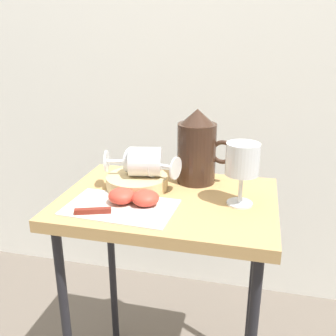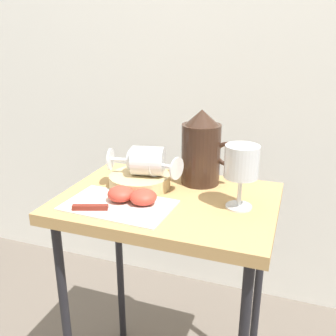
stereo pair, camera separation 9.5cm
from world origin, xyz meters
TOP-DOWN VIEW (x-y plane):
  - curtain_drape at (0.00, 0.60)m, footprint 2.40×0.03m
  - table at (0.00, 0.00)m, footprint 0.55×0.40m
  - linen_napkin at (-0.10, -0.09)m, footprint 0.27×0.18m
  - basket_tray at (-0.10, 0.04)m, footprint 0.17×0.17m
  - pitcher at (0.05, 0.13)m, footprint 0.16×0.11m
  - wine_glass_upright at (0.18, 0.00)m, footprint 0.08×0.08m
  - wine_glass_tipped_near at (-0.08, 0.05)m, footprint 0.16×0.10m
  - wine_glass_tipped_far at (-0.08, 0.05)m, footprint 0.16×0.10m
  - apple_half_left at (-0.10, -0.07)m, footprint 0.07×0.07m
  - apple_half_right at (-0.04, -0.07)m, footprint 0.07×0.07m
  - knife at (-0.11, -0.13)m, footprint 0.23×0.09m

SIDE VIEW (x-z plane):
  - table at x=0.00m, z-range 0.26..0.93m
  - linen_napkin at x=-0.10m, z-range 0.67..0.67m
  - knife at x=-0.11m, z-range 0.67..0.68m
  - basket_tray at x=-0.10m, z-range 0.67..0.70m
  - apple_half_left at x=-0.10m, z-range 0.67..0.71m
  - apple_half_right at x=-0.04m, z-range 0.67..0.71m
  - wine_glass_tipped_near at x=-0.08m, z-range 0.70..0.77m
  - wine_glass_tipped_far at x=-0.08m, z-range 0.70..0.78m
  - pitcher at x=0.05m, z-range 0.65..0.86m
  - wine_glass_upright at x=0.18m, z-range 0.70..0.86m
  - curtain_drape at x=0.00m, z-range 0.00..1.89m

